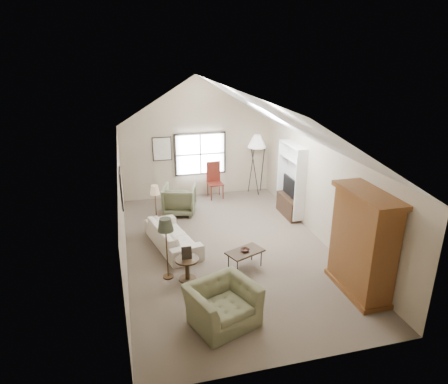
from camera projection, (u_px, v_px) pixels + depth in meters
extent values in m
cube|color=brown|center=(228.00, 249.00, 10.11)|extent=(5.00, 8.00, 0.01)
cube|color=tan|center=(197.00, 160.00, 13.30)|extent=(5.00, 0.01, 2.50)
cube|color=tan|center=(296.00, 299.00, 6.04)|extent=(5.00, 0.01, 2.50)
cube|color=tan|center=(122.00, 214.00, 9.09)|extent=(0.01, 8.00, 2.50)
cube|color=tan|center=(322.00, 194.00, 10.25)|extent=(0.01, 8.00, 2.50)
cube|color=black|center=(200.00, 154.00, 13.22)|extent=(1.72, 0.08, 1.42)
cube|color=black|center=(121.00, 189.00, 9.19)|extent=(0.68, 0.04, 0.88)
cube|color=black|center=(162.00, 149.00, 12.85)|extent=(0.62, 0.04, 0.78)
cube|color=brown|center=(363.00, 243.00, 8.05)|extent=(0.60, 1.50, 2.20)
cube|color=white|center=(291.00, 179.00, 11.70)|extent=(0.32, 1.30, 2.10)
cube|color=#382316|center=(289.00, 206.00, 11.99)|extent=(0.34, 1.18, 0.60)
cube|color=black|center=(290.00, 187.00, 11.78)|extent=(0.05, 0.90, 0.55)
imported|color=beige|center=(173.00, 236.00, 10.13)|extent=(1.28, 2.22, 0.61)
imported|color=#6F714F|center=(222.00, 305.00, 7.33)|extent=(1.47, 1.38, 0.77)
imported|color=#595D41|center=(180.00, 200.00, 12.11)|extent=(1.17, 1.19, 0.87)
cube|color=#332414|center=(245.00, 259.00, 9.20)|extent=(0.96, 0.76, 0.43)
imported|color=#3A2018|center=(245.00, 250.00, 9.12)|extent=(0.27, 0.27, 0.05)
cylinder|color=#3E2E19|center=(187.00, 269.00, 8.71)|extent=(0.63, 0.63, 0.52)
cube|color=maroon|center=(215.00, 181.00, 13.27)|extent=(0.50, 0.50, 1.21)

